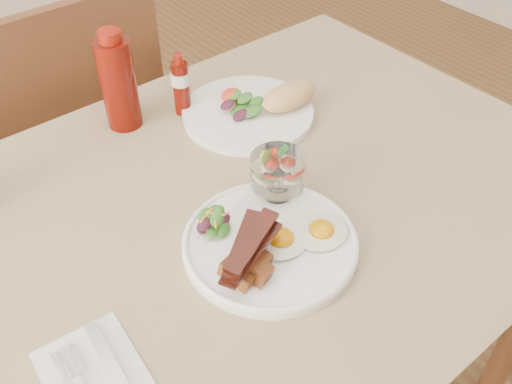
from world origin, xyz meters
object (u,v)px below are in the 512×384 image
at_px(main_plate, 270,244).
at_px(table, 226,246).
at_px(ketchup_bottle, 118,83).
at_px(chair_far, 77,137).
at_px(hot_sauce_bottle, 181,85).
at_px(second_plate, 258,108).
at_px(fruit_cup, 278,171).

bearing_deg(main_plate, table, 93.55).
xyz_separation_m(table, ketchup_bottle, (-0.00, 0.33, 0.18)).
distance_m(chair_far, main_plate, 0.81).
height_order(main_plate, ketchup_bottle, ketchup_bottle).
distance_m(table, ketchup_bottle, 0.38).
height_order(table, hot_sauce_bottle, hot_sauce_bottle).
bearing_deg(ketchup_bottle, hot_sauce_bottle, -19.10).
distance_m(ketchup_bottle, hot_sauce_bottle, 0.13).
bearing_deg(second_plate, chair_far, 115.15).
height_order(chair_far, ketchup_bottle, ketchup_bottle).
xyz_separation_m(fruit_cup, second_plate, (0.14, 0.22, -0.05)).
xyz_separation_m(table, chair_far, (0.00, 0.66, -0.14)).
bearing_deg(fruit_cup, second_plate, 57.94).
xyz_separation_m(main_plate, hot_sauce_bottle, (0.11, 0.41, 0.06)).
distance_m(chair_far, ketchup_bottle, 0.46).
bearing_deg(chair_far, hot_sauce_bottle, -72.93).
height_order(second_plate, hot_sauce_bottle, hot_sauce_bottle).
relative_size(chair_far, hot_sauce_bottle, 6.99).
xyz_separation_m(table, second_plate, (0.23, 0.18, 0.11)).
bearing_deg(hot_sauce_bottle, fruit_cup, -94.75).
relative_size(chair_far, main_plate, 3.32).
bearing_deg(table, second_plate, 39.31).
bearing_deg(main_plate, fruit_cup, 43.53).
bearing_deg(hot_sauce_bottle, main_plate, -104.76).
bearing_deg(table, ketchup_bottle, 90.15).
relative_size(main_plate, fruit_cup, 2.96).
distance_m(main_plate, hot_sauce_bottle, 0.42).
height_order(table, ketchup_bottle, ketchup_bottle).
relative_size(fruit_cup, ketchup_bottle, 0.46).
height_order(main_plate, fruit_cup, fruit_cup).
xyz_separation_m(chair_far, fruit_cup, (0.09, -0.70, 0.30)).
height_order(table, chair_far, chair_far).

